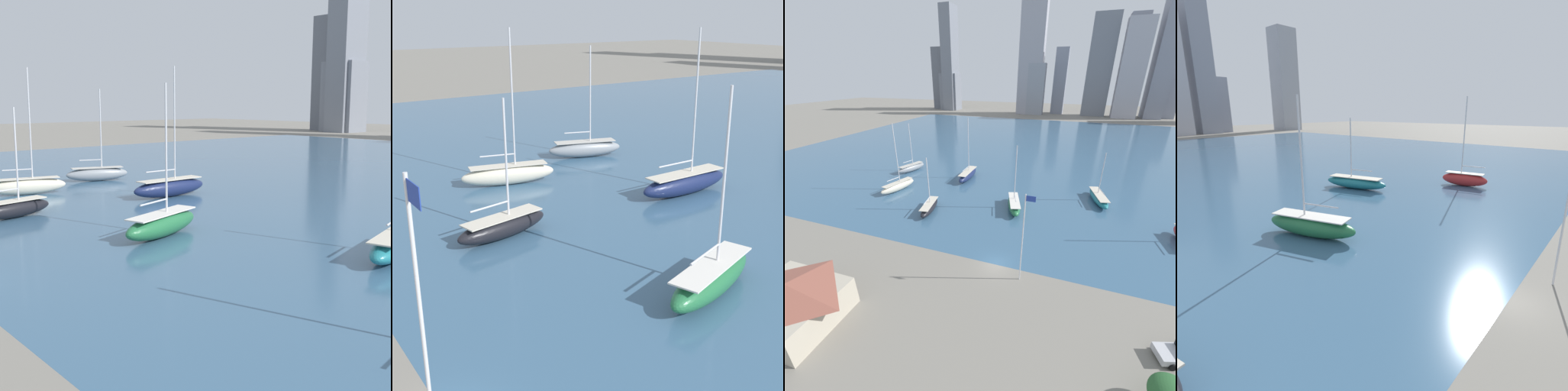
{
  "view_description": "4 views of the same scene",
  "coord_description": "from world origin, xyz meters",
  "views": [
    {
      "loc": [
        34.96,
        -9.58,
        11.41
      ],
      "look_at": [
        5.88,
        15.33,
        4.82
      ],
      "focal_mm": 50.0,
      "sensor_mm": 36.0,
      "label": 1
    },
    {
      "loc": [
        19.23,
        -6.01,
        16.9
      ],
      "look_at": [
        -7.91,
        12.89,
        5.74
      ],
      "focal_mm": 50.0,
      "sensor_mm": 36.0,
      "label": 2
    },
    {
      "loc": [
        8.12,
        -29.09,
        24.84
      ],
      "look_at": [
        -6.68,
        12.01,
        4.77
      ],
      "focal_mm": 24.0,
      "sensor_mm": 36.0,
      "label": 3
    },
    {
      "loc": [
        -18.52,
        -4.25,
        11.62
      ],
      "look_at": [
        6.34,
        16.77,
        2.56
      ],
      "focal_mm": 28.0,
      "sensor_mm": 36.0,
      "label": 4
    }
  ],
  "objects": [
    {
      "name": "sailboat_red",
      "position": [
        27.34,
        15.29,
        1.17
      ],
      "size": [
        2.99,
        7.34,
        13.75
      ],
      "rotation": [
        0.0,
        0.0,
        0.16
      ],
      "color": "#B72828",
      "rests_on": "harbor_water"
    },
    {
      "name": "ground_plane",
      "position": [
        0.0,
        0.0,
        0.0
      ],
      "size": [
        500.0,
        500.0,
        0.0
      ],
      "primitive_type": "plane",
      "color": "gray"
    },
    {
      "name": "sailboat_green",
      "position": [
        -1.46,
        17.85,
        1.12
      ],
      "size": [
        5.06,
        9.7,
        12.99
      ],
      "rotation": [
        0.0,
        0.0,
        0.3
      ],
      "color": "#236B3D",
      "rests_on": "harbor_water"
    },
    {
      "name": "sailboat_teal",
      "position": [
        14.88,
        27.41,
        0.98
      ],
      "size": [
        4.81,
        10.48,
        10.64
      ],
      "rotation": [
        0.0,
        0.0,
        0.24
      ],
      "color": "#1E757F",
      "rests_on": "harbor_water"
    }
  ]
}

